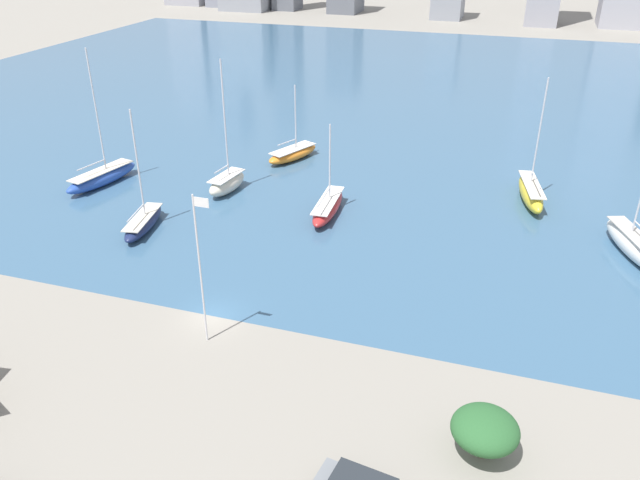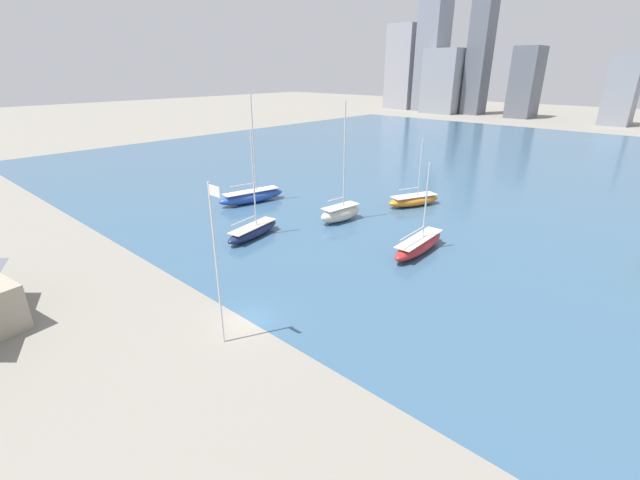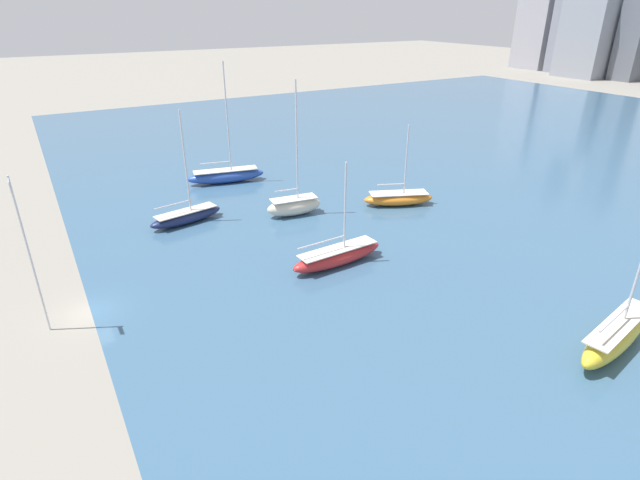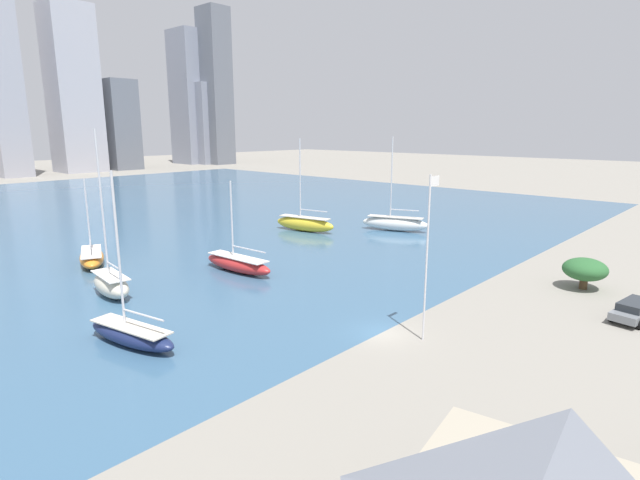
% 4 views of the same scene
% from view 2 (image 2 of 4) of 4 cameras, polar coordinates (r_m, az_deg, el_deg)
% --- Properties ---
extents(ground_plane, '(500.00, 500.00, 0.00)m').
position_cam_2_polar(ground_plane, '(35.35, -9.65, -10.50)').
color(ground_plane, gray).
extents(harbor_water, '(180.00, 140.00, 0.00)m').
position_cam_2_polar(harbor_water, '(92.90, 26.76, 7.98)').
color(harbor_water, '#385B7A').
rests_on(harbor_water, ground_plane).
extents(flag_pole, '(1.24, 0.14, 12.10)m').
position_cam_2_polar(flag_pole, '(29.98, -13.63, -2.81)').
color(flag_pole, silver).
rests_on(flag_pole, ground_plane).
extents(sailboat_red, '(2.76, 9.81, 9.80)m').
position_cam_2_polar(sailboat_red, '(47.76, 13.05, -0.61)').
color(sailboat_red, '#B72828').
rests_on(sailboat_red, harbor_water).
extents(sailboat_cream, '(3.11, 6.75, 15.15)m').
position_cam_2_polar(sailboat_cream, '(56.24, 2.76, 3.68)').
color(sailboat_cream, beige).
rests_on(sailboat_cream, harbor_water).
extents(sailboat_orange, '(5.71, 8.82, 9.72)m').
position_cam_2_polar(sailboat_orange, '(64.23, 12.40, 5.24)').
color(sailboat_orange, orange).
rests_on(sailboat_orange, harbor_water).
extents(sailboat_navy, '(3.69, 8.71, 12.41)m').
position_cam_2_polar(sailboat_navy, '(51.42, -8.92, 1.26)').
color(sailboat_navy, '#19234C').
rests_on(sailboat_navy, harbor_water).
extents(sailboat_blue, '(4.55, 10.75, 15.84)m').
position_cam_2_polar(sailboat_blue, '(64.95, -9.10, 5.81)').
color(sailboat_blue, '#284CA8').
rests_on(sailboat_blue, harbor_water).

